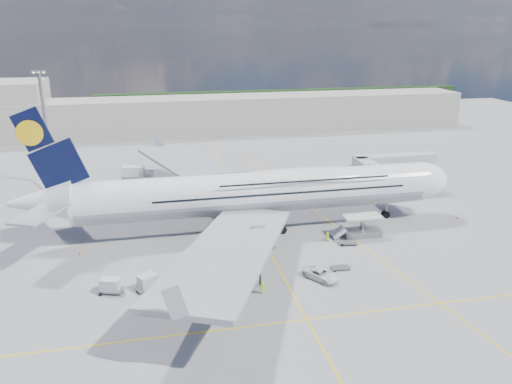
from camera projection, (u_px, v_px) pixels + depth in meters
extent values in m
plane|color=gray|center=(269.00, 251.00, 80.24)|extent=(300.00, 300.00, 0.00)
cube|color=yellow|center=(269.00, 251.00, 80.24)|extent=(0.25, 220.00, 0.01)
cube|color=yellow|center=(307.00, 319.00, 61.69)|extent=(120.00, 0.25, 0.01)
cube|color=yellow|center=(330.00, 222.00, 92.27)|extent=(14.16, 99.06, 0.01)
cylinder|color=white|center=(256.00, 192.00, 87.35)|extent=(62.00, 7.20, 7.20)
cylinder|color=#9EA0A5|center=(256.00, 193.00, 87.40)|extent=(60.76, 7.13, 7.13)
ellipsoid|color=white|center=(301.00, 179.00, 88.29)|extent=(36.00, 6.84, 3.76)
ellipsoid|color=white|center=(418.00, 181.00, 93.45)|extent=(11.52, 7.20, 7.20)
ellipsoid|color=black|center=(434.00, 177.00, 93.90)|extent=(3.84, 4.16, 1.44)
cone|color=white|center=(41.00, 202.00, 80.11)|extent=(10.00, 6.84, 6.84)
cube|color=black|center=(47.00, 148.00, 77.70)|extent=(11.02, 0.46, 14.61)
cylinder|color=yellow|center=(30.00, 133.00, 76.49)|extent=(4.00, 0.60, 4.00)
cube|color=#999EA3|center=(199.00, 170.00, 104.70)|extent=(25.49, 39.15, 3.35)
cube|color=#999EA3|center=(229.00, 250.00, 67.61)|extent=(25.49, 39.15, 3.35)
cylinder|color=#B7BABF|center=(229.00, 191.00, 99.50)|extent=(5.20, 3.50, 3.50)
cylinder|color=#B7BABF|center=(201.00, 177.00, 108.35)|extent=(5.20, 3.50, 3.50)
cylinder|color=#B7BABF|center=(254.00, 241.00, 76.31)|extent=(5.20, 3.50, 3.50)
cylinder|color=#B7BABF|center=(237.00, 276.00, 65.69)|extent=(5.20, 3.50, 3.50)
cylinder|color=gray|center=(386.00, 206.00, 93.73)|extent=(0.44, 0.44, 3.80)
cylinder|color=black|center=(386.00, 214.00, 94.23)|extent=(1.30, 0.90, 1.30)
cylinder|color=gray|center=(256.00, 217.00, 88.81)|extent=(0.56, 0.56, 3.80)
cylinder|color=black|center=(253.00, 218.00, 92.24)|extent=(1.50, 0.90, 1.50)
cube|color=#B7B7BC|center=(369.00, 169.00, 100.15)|extent=(3.00, 10.00, 2.60)
cube|color=#B7B7BC|center=(394.00, 161.00, 106.36)|extent=(18.00, 3.00, 2.60)
cylinder|color=gray|center=(371.00, 181.00, 104.46)|extent=(0.80, 0.80, 7.10)
cylinder|color=black|center=(370.00, 195.00, 105.44)|extent=(0.90, 0.80, 0.90)
cylinder|color=gray|center=(426.00, 174.00, 109.07)|extent=(1.00, 1.00, 7.10)
cube|color=gray|center=(425.00, 188.00, 110.07)|extent=(2.00, 2.00, 0.80)
cylinder|color=#B7B7BC|center=(377.00, 174.00, 96.63)|extent=(3.60, 3.60, 2.80)
cube|color=silver|center=(362.00, 217.00, 85.16)|extent=(6.50, 3.20, 0.35)
cube|color=gray|center=(361.00, 233.00, 86.10)|extent=(6.50, 3.20, 1.10)
cube|color=gray|center=(362.00, 225.00, 85.62)|extent=(0.22, 1.99, 3.00)
cylinder|color=black|center=(350.00, 238.00, 84.54)|extent=(0.70, 0.30, 0.70)
cube|color=silver|center=(338.00, 232.00, 85.13)|extent=(2.16, 2.60, 1.60)
cylinder|color=gray|center=(47.00, 130.00, 110.12)|extent=(0.70, 0.70, 25.00)
cube|color=gray|center=(39.00, 72.00, 106.08)|extent=(3.00, 0.40, 0.60)
cube|color=#B2AD9E|center=(203.00, 115.00, 166.43)|extent=(180.00, 16.00, 12.00)
cube|color=#193814|center=(284.00, 99.00, 216.68)|extent=(160.00, 6.00, 8.00)
cube|color=gray|center=(111.00, 290.00, 67.77)|extent=(3.72, 2.68, 0.20)
cylinder|color=black|center=(100.00, 294.00, 66.94)|extent=(0.49, 0.20, 0.49)
cylinder|color=black|center=(121.00, 287.00, 68.71)|extent=(0.49, 0.20, 0.49)
cube|color=silver|center=(110.00, 284.00, 67.49)|extent=(2.83, 2.31, 1.68)
cube|color=gray|center=(211.00, 256.00, 77.74)|extent=(3.42, 1.94, 0.20)
cylinder|color=black|center=(203.00, 260.00, 76.91)|extent=(0.49, 0.20, 0.49)
cylinder|color=black|center=(219.00, 254.00, 78.67)|extent=(0.49, 0.20, 0.49)
cube|color=silver|center=(211.00, 251.00, 77.46)|extent=(2.52, 1.78, 1.67)
cube|color=gray|center=(209.00, 267.00, 74.16)|extent=(3.42, 1.83, 0.20)
cylinder|color=black|center=(200.00, 271.00, 73.31)|extent=(0.50, 0.20, 0.50)
cylinder|color=black|center=(217.00, 265.00, 75.11)|extent=(0.50, 0.20, 0.50)
cube|color=silver|center=(208.00, 262.00, 73.87)|extent=(2.51, 1.71, 1.70)
cube|color=gray|center=(148.00, 287.00, 68.61)|extent=(3.88, 3.36, 0.21)
cylinder|color=black|center=(138.00, 291.00, 67.75)|extent=(0.50, 0.21, 0.50)
cylinder|color=black|center=(158.00, 284.00, 69.56)|extent=(0.50, 0.21, 0.50)
cube|color=silver|center=(148.00, 281.00, 68.32)|extent=(3.04, 2.78, 1.71)
cube|color=gray|center=(340.00, 267.00, 74.26)|extent=(2.86, 1.66, 0.17)
cylinder|color=black|center=(335.00, 270.00, 73.57)|extent=(0.41, 0.17, 0.41)
cylinder|color=black|center=(346.00, 266.00, 75.03)|extent=(0.41, 0.17, 0.41)
cube|color=gray|center=(348.00, 242.00, 82.74)|extent=(3.21, 2.10, 0.18)
cylinder|color=black|center=(342.00, 245.00, 82.00)|extent=(0.43, 0.18, 0.43)
cylinder|color=black|center=(353.00, 241.00, 83.57)|extent=(0.43, 0.18, 0.43)
cube|color=silver|center=(217.00, 292.00, 66.68)|extent=(2.98, 2.27, 1.26)
cube|color=black|center=(217.00, 287.00, 66.43)|extent=(1.36, 1.46, 0.48)
cylinder|color=black|center=(210.00, 297.00, 66.11)|extent=(0.62, 0.24, 0.62)
cylinder|color=black|center=(223.00, 292.00, 67.48)|extent=(0.62, 0.24, 0.62)
cube|color=gray|center=(170.00, 198.00, 101.71)|extent=(7.34, 3.72, 2.15)
cube|color=silver|center=(165.00, 189.00, 100.91)|extent=(5.55, 3.52, 2.37)
cube|color=silver|center=(183.00, 193.00, 101.93)|extent=(2.33, 2.77, 1.72)
cube|color=black|center=(186.00, 191.00, 102.01)|extent=(0.52, 2.15, 0.97)
cylinder|color=black|center=(182.00, 201.00, 101.18)|extent=(1.18, 0.38, 1.18)
cylinder|color=black|center=(158.00, 199.00, 102.55)|extent=(1.18, 0.38, 1.18)
cube|color=#F2540C|center=(166.00, 192.00, 101.15)|extent=(5.61, 3.58, 0.54)
cube|color=gray|center=(137.00, 179.00, 114.62)|extent=(6.92, 3.68, 2.02)
cube|color=silver|center=(134.00, 171.00, 113.87)|extent=(5.25, 3.44, 2.22)
cube|color=silver|center=(148.00, 174.00, 114.83)|extent=(2.24, 2.64, 1.62)
cube|color=black|center=(151.00, 173.00, 114.91)|extent=(0.55, 2.01, 0.91)
cylinder|color=black|center=(147.00, 182.00, 114.13)|extent=(1.11, 0.35, 1.11)
cylinder|color=black|center=(128.00, 180.00, 115.41)|extent=(1.11, 0.35, 1.11)
imported|color=white|center=(321.00, 274.00, 71.23)|extent=(5.13, 5.92, 1.51)
imported|color=#91DA16|center=(374.00, 214.00, 94.09)|extent=(0.64, 0.65, 1.51)
imported|color=#EFFF1A|center=(365.00, 221.00, 90.52)|extent=(1.04, 1.02, 1.69)
imported|color=#AFFF1A|center=(240.00, 279.00, 69.63)|extent=(0.95, 1.22, 1.93)
imported|color=#C8FF1A|center=(327.00, 236.00, 83.95)|extent=(0.69, 0.88, 1.59)
imported|color=#9AE217|center=(262.00, 288.00, 67.29)|extent=(1.21, 0.76, 1.79)
cone|color=#F2540C|center=(457.00, 218.00, 93.59)|extent=(0.39, 0.39, 0.50)
cube|color=#F2540C|center=(457.00, 219.00, 93.67)|extent=(0.34, 0.34, 0.03)
cone|color=#F2540C|center=(171.00, 216.00, 94.53)|extent=(0.38, 0.38, 0.48)
cube|color=#F2540C|center=(171.00, 217.00, 94.60)|extent=(0.33, 0.33, 0.03)
cone|color=#F2540C|center=(204.00, 179.00, 117.18)|extent=(0.49, 0.49, 0.63)
cube|color=#F2540C|center=(204.00, 180.00, 117.28)|extent=(0.43, 0.43, 0.03)
cone|color=#F2540C|center=(248.00, 262.00, 76.12)|extent=(0.46, 0.46, 0.59)
cube|color=#F2540C|center=(248.00, 263.00, 76.21)|extent=(0.40, 0.40, 0.03)
cone|color=#F2540C|center=(197.00, 311.00, 63.02)|extent=(0.50, 0.50, 0.64)
cube|color=#F2540C|center=(197.00, 313.00, 63.11)|extent=(0.43, 0.43, 0.03)
cone|color=#F2540C|center=(80.00, 253.00, 79.02)|extent=(0.49, 0.49, 0.63)
cube|color=#F2540C|center=(80.00, 254.00, 79.11)|extent=(0.43, 0.43, 0.03)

